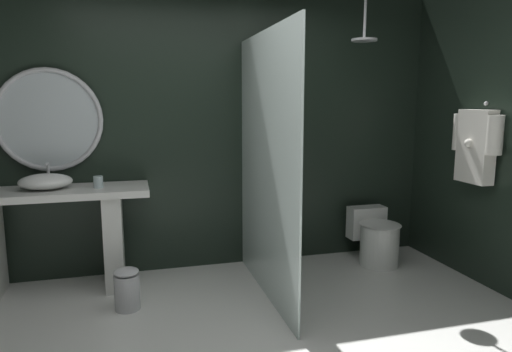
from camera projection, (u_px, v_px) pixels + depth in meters
The scene contains 11 objects.
back_wall_panel at pixel (198, 131), 4.27m from camera, with size 4.80×0.10×2.60m, color black.
side_wall_right at pixel (498, 135), 3.80m from camera, with size 0.10×2.47×2.60m, color black.
vanity_counter at pixel (52, 229), 3.76m from camera, with size 1.57×0.52×0.87m.
vessel_sink at pixel (46, 181), 3.70m from camera, with size 0.41×0.34×0.20m.
tumbler_cup at pixel (98, 182), 3.77m from camera, with size 0.08×0.08×0.10m, color silver.
round_wall_mirror at pixel (49, 120), 3.84m from camera, with size 0.87×0.04×0.87m.
shower_glass_panel at pixel (266, 167), 3.63m from camera, with size 0.02×1.57×2.12m, color silver.
rain_shower_head at pixel (364, 36), 3.99m from camera, with size 0.23×0.23×0.40m.
hanging_bathrobe at pixel (476, 143), 3.85m from camera, with size 0.20×0.52×0.69m.
toilet at pixel (376, 238), 4.47m from camera, with size 0.39×0.56×0.52m.
waste_bin at pixel (127, 289), 3.48m from camera, with size 0.19×0.19×0.33m.
Camera 1 is at (-0.60, -2.38, 1.58)m, focal length 32.03 mm.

